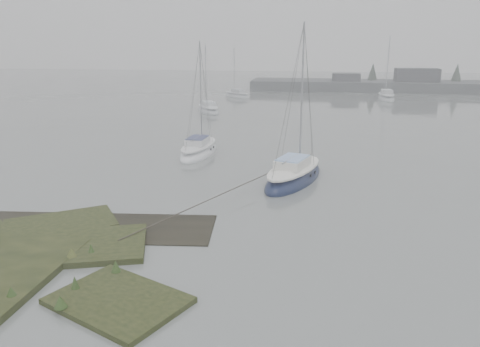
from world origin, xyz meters
The scene contains 7 objects.
ground centered at (0.00, 30.00, 0.00)m, with size 160.00×160.00×0.00m, color slate.
far_shoreline centered at (26.84, 61.90, 0.85)m, with size 60.00×8.00×4.15m.
sailboat_main centered at (4.66, 11.99, 0.26)m, with size 3.74×6.31×8.46m.
sailboat_white centered at (-1.58, 17.01, 0.23)m, with size 2.10×5.43×7.51m.
sailboat_far_a centered at (-5.18, 35.54, 0.22)m, with size 3.88×5.34×7.26m.
sailboat_far_b centered at (14.33, 49.62, 0.26)m, with size 1.93×5.87×8.28m.
sailboat_far_c centered at (-4.48, 49.47, 0.21)m, with size 4.58×4.46×6.80m.
Camera 1 is at (5.55, -11.15, 6.84)m, focal length 35.00 mm.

